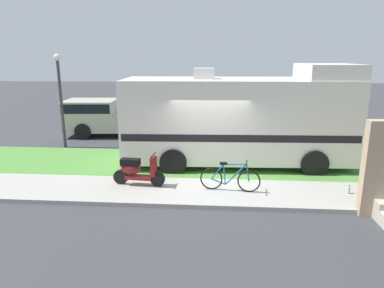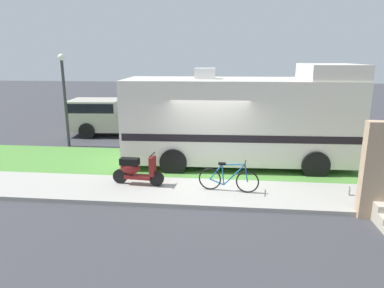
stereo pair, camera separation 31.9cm
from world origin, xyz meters
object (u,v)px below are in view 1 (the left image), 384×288
(motorhome_rv, at_px, (240,118))
(bottle_green, at_px, (349,190))
(pickup_truck_near, at_px, (110,116))
(street_lamp_post, at_px, (60,91))
(bicycle, at_px, (230,178))
(scooter, at_px, (137,170))

(motorhome_rv, height_order, bottle_green, motorhome_rv)
(pickup_truck_near, bearing_deg, street_lamp_post, -117.85)
(motorhome_rv, relative_size, street_lamp_post, 2.03)
(bicycle, height_order, street_lamp_post, street_lamp_post)
(pickup_truck_near, bearing_deg, motorhome_rv, -35.69)
(pickup_truck_near, distance_m, street_lamp_post, 3.12)
(motorhome_rv, distance_m, pickup_truck_near, 7.49)
(motorhome_rv, bearing_deg, street_lamp_post, 165.42)
(scooter, xyz_separation_m, bottle_green, (6.04, -0.21, -0.36))
(bottle_green, bearing_deg, bicycle, -179.15)
(bicycle, bearing_deg, scooter, 174.66)
(street_lamp_post, bearing_deg, bottle_green, -24.65)
(motorhome_rv, relative_size, pickup_truck_near, 1.46)
(bottle_green, distance_m, street_lamp_post, 11.47)
(pickup_truck_near, distance_m, bottle_green, 11.47)
(bicycle, relative_size, pickup_truck_near, 0.31)
(bottle_green, xyz_separation_m, street_lamp_post, (-10.24, 4.70, 2.18))
(motorhome_rv, bearing_deg, bottle_green, -43.87)
(street_lamp_post, bearing_deg, motorhome_rv, -14.58)
(scooter, bearing_deg, street_lamp_post, 133.04)
(motorhome_rv, height_order, street_lamp_post, street_lamp_post)
(pickup_truck_near, height_order, street_lamp_post, street_lamp_post)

